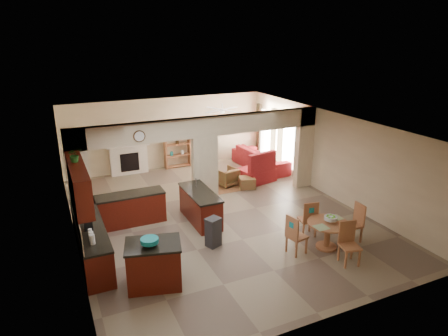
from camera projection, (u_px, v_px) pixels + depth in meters
name	position (u px, v px, depth m)	size (l,w,h in m)	color
floor	(218.00, 215.00, 11.91)	(10.00, 10.00, 0.00)	#7A6B54
ceiling	(218.00, 123.00, 11.01)	(10.00, 10.00, 0.00)	white
wall_back	(167.00, 133.00, 15.76)	(8.00, 8.00, 0.00)	beige
wall_front	(330.00, 255.00, 7.16)	(8.00, 8.00, 0.00)	beige
wall_left	(70.00, 193.00, 9.88)	(10.00, 10.00, 0.00)	beige
wall_right	(330.00, 154.00, 13.03)	(10.00, 10.00, 0.00)	beige
partition_left_pier	(79.00, 179.00, 10.86)	(0.60, 0.25, 2.80)	beige
partition_center_pier	(205.00, 171.00, 12.42)	(0.80, 0.25, 2.20)	beige
partition_right_pier	(304.00, 148.00, 13.78)	(0.60, 0.25, 2.80)	beige
partition_header	(204.00, 127.00, 11.96)	(8.00, 0.25, 0.60)	beige
kitchen_counter	(106.00, 226.00, 10.26)	(2.52, 3.29, 1.48)	#3D1107
upper_cabinets	(79.00, 183.00, 9.10)	(0.35, 2.40, 0.90)	#3D1107
peninsula	(200.00, 206.00, 11.43)	(0.70, 1.85, 0.91)	#3D1107
wall_clock	(139.00, 136.00, 11.06)	(0.34, 0.34, 0.03)	#483018
rug	(225.00, 186.00, 14.19)	(1.60, 1.30, 0.01)	brown
fireplace	(129.00, 158.00, 15.24)	(1.60, 0.35, 1.20)	white
shelving_unit	(177.00, 146.00, 15.91)	(1.00, 0.32, 1.80)	#955433
window_a	(289.00, 144.00, 15.07)	(0.02, 0.90, 1.90)	white
window_b	(267.00, 134.00, 16.53)	(0.02, 0.90, 1.90)	white
glazed_door	(277.00, 142.00, 15.85)	(0.02, 0.70, 2.10)	white
drape_a_left	(298.00, 148.00, 14.53)	(0.10, 0.28, 2.30)	#45221B
drape_a_right	(280.00, 140.00, 15.57)	(0.10, 0.28, 2.30)	#45221B
drape_b_left	(273.00, 137.00, 16.00)	(0.10, 0.28, 2.30)	#45221B
drape_b_right	(259.00, 131.00, 17.03)	(0.10, 0.28, 2.30)	#45221B
ceiling_fan	(222.00, 110.00, 14.26)	(1.00, 1.00, 0.10)	white
kitchen_island	(154.00, 264.00, 8.49)	(1.33, 1.09, 1.00)	#3D1107
teal_bowl	(150.00, 242.00, 8.21)	(0.37, 0.37, 0.17)	#137E86
trash_can	(213.00, 233.00, 10.11)	(0.34, 0.28, 0.71)	#29292B
dining_table	(328.00, 231.00, 9.98)	(1.04, 1.04, 0.71)	#955433
fruit_bowl	(331.00, 219.00, 9.91)	(0.33, 0.33, 0.17)	#5CB727
sofa	(260.00, 159.00, 15.93)	(1.07, 2.74, 0.80)	maroon
chaise	(256.00, 175.00, 14.63)	(1.18, 0.96, 0.47)	maroon
armchair	(227.00, 177.00, 14.19)	(0.67, 0.69, 0.63)	maroon
ottoman	(247.00, 183.00, 13.98)	(0.52, 0.52, 0.38)	maroon
plant	(74.00, 155.00, 9.09)	(0.31, 0.27, 0.35)	#195316
chair_north	(309.00, 218.00, 10.52)	(0.49, 0.49, 1.02)	#955433
chair_east	(355.00, 221.00, 10.33)	(0.45, 0.45, 1.02)	#955433
chair_south	(348.00, 241.00, 9.34)	(0.50, 0.50, 1.02)	#955433
chair_west	(295.00, 234.00, 9.68)	(0.49, 0.49, 1.02)	#955433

